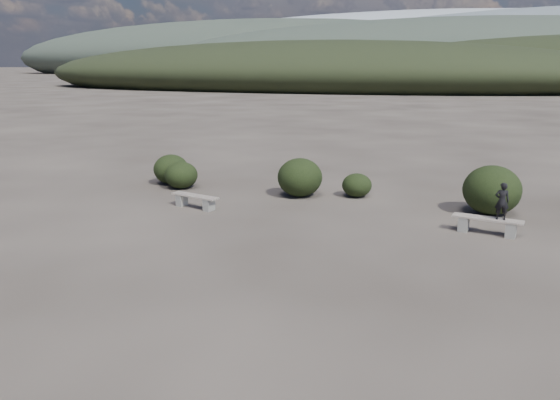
% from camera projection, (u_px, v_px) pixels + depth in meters
% --- Properties ---
extents(ground, '(1200.00, 1200.00, 0.00)m').
position_uv_depth(ground, '(254.00, 296.00, 10.88)').
color(ground, '#322C27').
rests_on(ground, ground).
extents(bench_left, '(1.76, 0.77, 0.43)m').
position_uv_depth(bench_left, '(195.00, 200.00, 17.45)').
color(bench_left, slate).
rests_on(bench_left, ground).
extents(bench_right, '(1.87, 0.69, 0.46)m').
position_uv_depth(bench_right, '(487.00, 224.00, 14.78)').
color(bench_right, slate).
rests_on(bench_right, ground).
extents(seated_person, '(0.39, 0.28, 1.01)m').
position_uv_depth(seated_person, '(502.00, 201.00, 14.47)').
color(seated_person, black).
rests_on(seated_person, bench_right).
extents(shrub_a, '(1.22, 1.22, 1.00)m').
position_uv_depth(shrub_a, '(181.00, 175.00, 20.21)').
color(shrub_a, black).
rests_on(shrub_a, ground).
extents(shrub_b, '(1.56, 1.56, 1.34)m').
position_uv_depth(shrub_b, '(300.00, 177.00, 18.95)').
color(shrub_b, black).
rests_on(shrub_b, ground).
extents(shrub_c, '(1.03, 1.03, 0.82)m').
position_uv_depth(shrub_c, '(357.00, 185.00, 18.92)').
color(shrub_c, black).
rests_on(shrub_c, ground).
extents(shrub_d, '(1.73, 1.73, 1.51)m').
position_uv_depth(shrub_d, '(492.00, 190.00, 16.65)').
color(shrub_d, black).
rests_on(shrub_d, ground).
extents(shrub_f, '(1.34, 1.34, 1.13)m').
position_uv_depth(shrub_f, '(171.00, 169.00, 20.96)').
color(shrub_f, black).
rests_on(shrub_f, ground).
extents(mountain_ridges, '(500.00, 400.00, 56.00)m').
position_uv_depth(mountain_ridges, '(454.00, 53.00, 321.64)').
color(mountain_ridges, black).
rests_on(mountain_ridges, ground).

